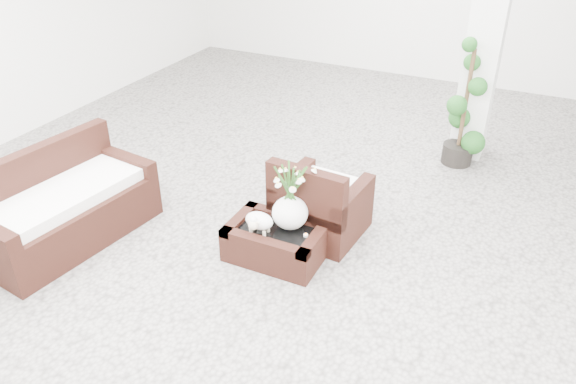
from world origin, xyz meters
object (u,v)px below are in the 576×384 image
at_px(coffee_table, 276,243).
at_px(loveseat, 64,199).
at_px(armchair, 322,195).
at_px(topiary, 465,105).

height_order(coffee_table, loveseat, loveseat).
xyz_separation_m(armchair, loveseat, (-2.21, -1.21, 0.02)).
distance_m(loveseat, topiary, 4.64).
height_order(coffee_table, topiary, topiary).
distance_m(armchair, topiary, 2.39).
xyz_separation_m(coffee_table, armchair, (0.22, 0.59, 0.28)).
height_order(loveseat, topiary, topiary).
xyz_separation_m(coffee_table, topiary, (1.17, 2.75, 0.63)).
xyz_separation_m(loveseat, topiary, (3.17, 3.37, 0.32)).
bearing_deg(loveseat, topiary, -35.44).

